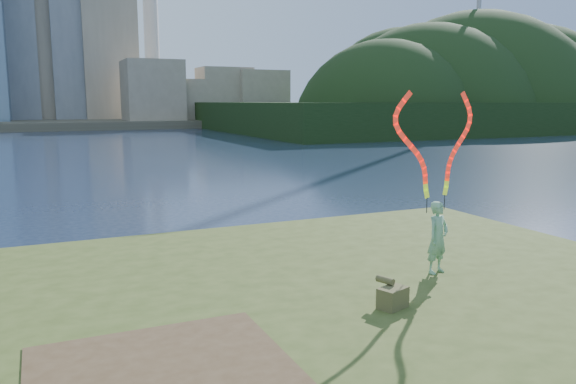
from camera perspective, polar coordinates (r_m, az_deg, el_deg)
name	(u,v)px	position (r m, az deg, el deg)	size (l,w,h in m)	color
ground	(245,318)	(11.09, -4.40, -12.65)	(320.00, 320.00, 0.00)	#17233B
grassy_knoll	(295,349)	(9.01, 0.71, -15.65)	(20.00, 18.00, 0.80)	#39481A
dirt_patch	(164,374)	(7.41, -12.50, -17.60)	(3.20, 3.00, 0.02)	#47331E
far_shore	(57,122)	(104.82, -22.42, 6.56)	(320.00, 40.00, 1.20)	#504B3B
wooded_hill	(471,127)	(94.02, 18.06, 6.31)	(78.00, 50.00, 63.00)	black
woman_with_ribbons	(438,199)	(11.20, 15.01, -0.68)	(1.90, 0.60, 3.83)	#1B7336
canvas_bag	(392,296)	(9.43, 10.54, -10.39)	(0.56, 0.63, 0.45)	#4C4D25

